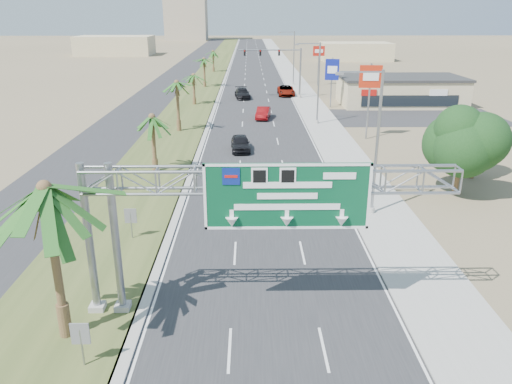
{
  "coord_description": "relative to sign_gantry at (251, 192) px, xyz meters",
  "views": [
    {
      "loc": [
        -1.12,
        -10.57,
        13.5
      ],
      "look_at": [
        -0.77,
        15.07,
        4.2
      ],
      "focal_mm": 35.0,
      "sensor_mm": 36.0,
      "label": 1
    }
  ],
  "objects": [
    {
      "name": "palm_row_b",
      "position": [
        -8.44,
        22.07,
        -1.16
      ],
      "size": [
        3.99,
        3.99,
        5.95
      ],
      "color": "brown",
      "rests_on": "ground"
    },
    {
      "name": "pole_sign_red_near",
      "position": [
        13.07,
        34.14,
        0.4
      ],
      "size": [
        2.42,
        0.51,
        8.29
      ],
      "color": "gray",
      "rests_on": "ground"
    },
    {
      "name": "palm_row_f",
      "position": [
        -8.44,
        100.07,
        -1.35
      ],
      "size": [
        3.99,
        3.99,
        5.75
      ],
      "color": "brown",
      "rests_on": "ground"
    },
    {
      "name": "opposing_road",
      "position": [
        -15.94,
        100.07,
        -6.05
      ],
      "size": [
        8.0,
        300.0,
        0.02
      ],
      "primitive_type": "cube",
      "color": "#28282B",
      "rests_on": "ground"
    },
    {
      "name": "streetlight_far",
      "position": [
        8.36,
        78.07,
        -1.36
      ],
      "size": [
        3.27,
        0.44,
        10.0
      ],
      "color": "gray",
      "rests_on": "ground"
    },
    {
      "name": "median_grass",
      "position": [
        -8.94,
        100.07,
        -6.0
      ],
      "size": [
        7.0,
        300.0,
        0.12
      ],
      "primitive_type": "cube",
      "color": "#3D4C21",
      "rests_on": "ground"
    },
    {
      "name": "car_left_lane",
      "position": [
        -0.98,
        29.22,
        -5.26
      ],
      "size": [
        2.17,
        4.76,
        1.59
      ],
      "primitive_type": "imported",
      "rotation": [
        0.0,
        0.0,
        0.07
      ],
      "color": "black",
      "rests_on": "ground"
    },
    {
      "name": "palm_row_c",
      "position": [
        -8.44,
        38.07,
        -0.39
      ],
      "size": [
        3.99,
        3.99,
        6.75
      ],
      "color": "brown",
      "rests_on": "ground"
    },
    {
      "name": "palm_row_d",
      "position": [
        -8.44,
        56.07,
        -1.64
      ],
      "size": [
        3.99,
        3.99,
        5.45
      ],
      "color": "brown",
      "rests_on": "ground"
    },
    {
      "name": "car_right_lane",
      "position": [
        6.22,
        65.0,
        -5.24
      ],
      "size": [
        2.76,
        5.92,
        1.64
      ],
      "primitive_type": "imported",
      "rotation": [
        0.0,
        0.0,
        0.01
      ],
      "color": "gray",
      "rests_on": "ground"
    },
    {
      "name": "oak_far",
      "position": [
        19.06,
        20.07,
        -2.24
      ],
      "size": [
        3.5,
        3.5,
        5.6
      ],
      "color": "brown",
      "rests_on": "ground"
    },
    {
      "name": "pole_sign_red_far",
      "position": [
        13.18,
        77.03,
        -0.12
      ],
      "size": [
        2.21,
        0.47,
        7.57
      ],
      "color": "gray",
      "rests_on": "ground"
    },
    {
      "name": "palm_near",
      "position": [
        -8.14,
        -1.93,
        0.87
      ],
      "size": [
        5.7,
        5.7,
        8.35
      ],
      "color": "brown",
      "rests_on": "ground"
    },
    {
      "name": "road",
      "position": [
        1.06,
        100.07,
        -6.05
      ],
      "size": [
        12.0,
        300.0,
        0.02
      ],
      "primitive_type": "cube",
      "color": "#28282B",
      "rests_on": "ground"
    },
    {
      "name": "building_distant_left",
      "position": [
        -43.94,
        150.07,
        -3.06
      ],
      "size": [
        24.0,
        14.0,
        6.0
      ],
      "primitive_type": "cube",
      "color": "#C5B485",
      "rests_on": "ground"
    },
    {
      "name": "building_distant_right",
      "position": [
        31.06,
        130.07,
        -3.56
      ],
      "size": [
        20.0,
        12.0,
        5.0
      ],
      "primitive_type": "cube",
      "color": "#C5B485",
      "rests_on": "ground"
    },
    {
      "name": "tower_distant",
      "position": [
        -30.94,
        240.07,
        11.44
      ],
      "size": [
        20.0,
        16.0,
        35.0
      ],
      "primitive_type": "cube",
      "color": "tan",
      "rests_on": "ground"
    },
    {
      "name": "oak_near",
      "position": [
        16.06,
        16.07,
        -1.53
      ],
      "size": [
        4.5,
        4.5,
        6.8
      ],
      "color": "brown",
      "rests_on": "ground"
    },
    {
      "name": "streetlight_near",
      "position": [
        8.36,
        12.07,
        -1.36
      ],
      "size": [
        3.27,
        0.44,
        10.0
      ],
      "color": "gray",
      "rests_on": "ground"
    },
    {
      "name": "pole_sign_blue",
      "position": [
        12.07,
        53.74,
        -0.79
      ],
      "size": [
        2.01,
        0.77,
        7.23
      ],
      "color": "gray",
      "rests_on": "ground"
    },
    {
      "name": "car_mid_lane",
      "position": [
        1.8,
        45.47,
        -5.29
      ],
      "size": [
        2.25,
        4.86,
        1.54
      ],
      "primitive_type": "imported",
      "rotation": [
        0.0,
        0.0,
        -0.14
      ],
      "color": "maroon",
      "rests_on": "ground"
    },
    {
      "name": "signal_mast",
      "position": [
        6.23,
        62.05,
        -1.21
      ],
      "size": [
        10.28,
        0.71,
        8.0
      ],
      "color": "gray",
      "rests_on": "ground"
    },
    {
      "name": "palm_row_e",
      "position": [
        -8.44,
        75.07,
        -0.97
      ],
      "size": [
        3.99,
        3.99,
        6.15
      ],
      "color": "brown",
      "rests_on": "ground"
    },
    {
      "name": "sign_gantry",
      "position": [
        0.0,
        0.0,
        0.0
      ],
      "size": [
        16.75,
        1.24,
        7.5
      ],
      "color": "gray",
      "rests_on": "ground"
    },
    {
      "name": "median_signback_b",
      "position": [
        -7.44,
        8.07,
        -4.61
      ],
      "size": [
        0.75,
        0.08,
        2.08
      ],
      "color": "gray",
      "rests_on": "ground"
    },
    {
      "name": "streetlight_mid",
      "position": [
        8.36,
        42.07,
        -1.36
      ],
      "size": [
        3.27,
        0.44,
        10.0
      ],
      "color": "gray",
      "rests_on": "ground"
    },
    {
      "name": "sidewalk_right",
      "position": [
        9.56,
        100.07,
        -6.01
      ],
      "size": [
        4.0,
        300.0,
        0.1
      ],
      "primitive_type": "cube",
      "color": "#9E9B93",
      "rests_on": "ground"
    },
    {
      "name": "car_far",
      "position": [
        -1.17,
        62.16,
        -5.25
      ],
      "size": [
        2.86,
        5.8,
        1.62
      ],
      "primitive_type": "imported",
      "rotation": [
        0.0,
        0.0,
        0.11
      ],
      "color": "black",
      "rests_on": "ground"
    },
    {
      "name": "median_signback_a",
      "position": [
        -6.74,
        -3.93,
        -4.61
      ],
      "size": [
        0.75,
        0.08,
        2.08
      ],
      "color": "gray",
      "rests_on": "ground"
    },
    {
      "name": "store_building",
      "position": [
        23.06,
        56.07,
        -4.06
      ],
      "size": [
        18.0,
        10.0,
        4.0
      ],
      "primitive_type": "cube",
      "color": "#C5B485",
      "rests_on": "ground"
    }
  ]
}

